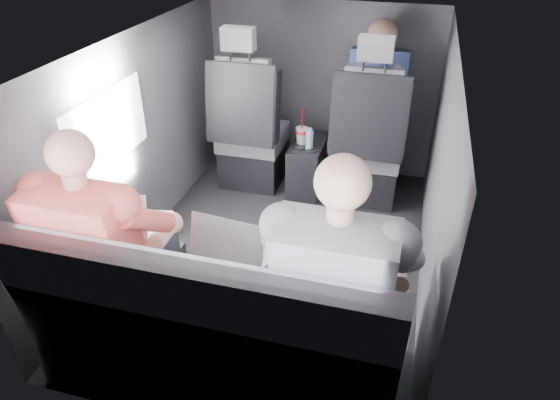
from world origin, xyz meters
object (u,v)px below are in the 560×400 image
(center_console, at_px, (308,165))
(passenger_front_right, at_px, (376,93))
(rear_bench, at_px, (213,339))
(front_seat_left, at_px, (251,138))
(soda_cup, at_px, (302,135))
(laptop_white, at_px, (124,223))
(passenger_rear_left, at_px, (110,248))
(passenger_rear_right, at_px, (338,287))
(laptop_black, at_px, (338,269))
(front_seat_right, at_px, (368,151))
(laptop_silver, at_px, (235,246))
(water_bottle, at_px, (309,139))

(center_console, distance_m, passenger_front_right, 0.75)
(rear_bench, bearing_deg, front_seat_left, 103.31)
(center_console, height_order, rear_bench, rear_bench)
(soda_cup, relative_size, laptop_white, 0.71)
(passenger_rear_left, bearing_deg, rear_bench, -10.44)
(soda_cup, bearing_deg, rear_bench, -88.69)
(center_console, relative_size, passenger_rear_right, 0.37)
(passenger_front_right, bearing_deg, rear_bench, -101.79)
(front_seat_left, xyz_separation_m, soda_cup, (0.41, -0.01, 0.07))
(laptop_black, bearing_deg, front_seat_right, 91.85)
(passenger_rear_left, distance_m, passenger_rear_right, 1.04)
(front_seat_left, height_order, passenger_front_right, passenger_front_right)
(laptop_silver, bearing_deg, center_console, 90.65)
(front_seat_right, height_order, passenger_rear_left, front_seat_right)
(laptop_silver, bearing_deg, soda_cup, 92.20)
(laptop_silver, distance_m, passenger_rear_left, 0.56)
(front_seat_left, bearing_deg, passenger_rear_right, -61.66)
(front_seat_right, bearing_deg, passenger_front_right, 89.80)
(water_bottle, bearing_deg, passenger_front_right, 37.39)
(laptop_white, xyz_separation_m, laptop_silver, (0.58, -0.03, -0.00))
(laptop_white, bearing_deg, passenger_rear_right, -10.50)
(laptop_black, xyz_separation_m, passenger_rear_right, (0.02, -0.15, 0.03))
(center_console, height_order, passenger_rear_left, passenger_rear_left)
(rear_bench, distance_m, passenger_rear_left, 0.62)
(passenger_rear_left, bearing_deg, passenger_rear_right, -0.03)
(passenger_front_right, bearing_deg, laptop_silver, -102.87)
(passenger_rear_right, xyz_separation_m, passenger_front_right, (-0.07, 2.07, 0.10))
(front_seat_left, distance_m, laptop_black, 1.93)
(center_console, height_order, soda_cup, soda_cup)
(laptop_black, bearing_deg, soda_cup, 108.32)
(passenger_rear_left, bearing_deg, front_seat_right, 61.93)
(center_console, xyz_separation_m, rear_bench, (-0.00, -1.94, 0.11))
(front_seat_right, distance_m, passenger_rear_right, 1.83)
(laptop_black, height_order, passenger_front_right, passenger_front_right)
(rear_bench, distance_m, laptop_silver, 0.42)
(soda_cup, bearing_deg, laptop_silver, -87.80)
(soda_cup, xyz_separation_m, laptop_black, (0.55, -1.65, 0.16))
(passenger_rear_left, bearing_deg, laptop_black, 8.15)
(laptop_silver, distance_m, laptop_black, 0.49)
(front_seat_right, height_order, passenger_front_right, passenger_front_right)
(passenger_front_right, bearing_deg, front_seat_right, -90.20)
(front_seat_right, bearing_deg, front_seat_left, 180.00)
(laptop_black, distance_m, passenger_rear_right, 0.15)
(front_seat_left, relative_size, water_bottle, 7.77)
(front_seat_left, relative_size, passenger_front_right, 1.48)
(center_console, height_order, laptop_silver, laptop_silver)
(front_seat_right, relative_size, rear_bench, 0.79)
(center_console, relative_size, soda_cup, 1.66)
(water_bottle, distance_m, passenger_front_right, 0.60)
(water_bottle, bearing_deg, front_seat_left, 172.13)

